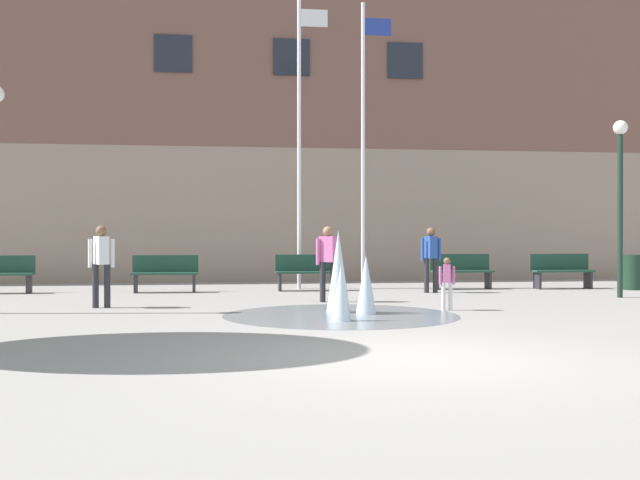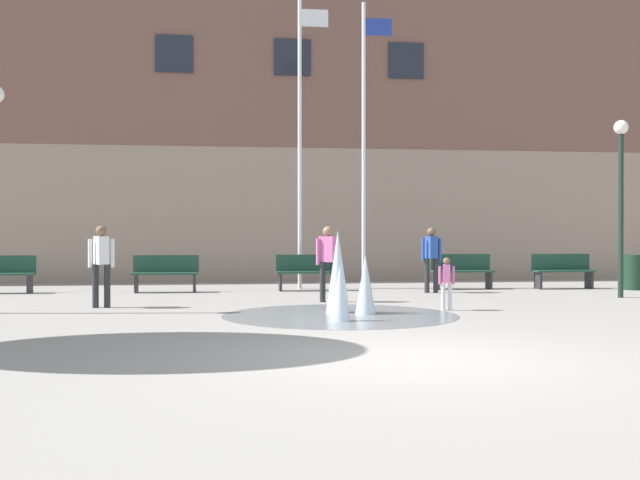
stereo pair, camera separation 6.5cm
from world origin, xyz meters
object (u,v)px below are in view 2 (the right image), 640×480
adult_near_bench (431,254)px  park_bench_left_of_flagpoles (166,273)px  park_bench_under_right_flagpole (563,270)px  park_bench_under_left_flagpole (308,272)px  adult_in_red (328,258)px  flagpole_right (365,136)px  lamp_post_right_lane (621,182)px  park_bench_center (462,271)px  trash_can (633,272)px  adult_watching (101,259)px  child_in_fountain (447,279)px  flagpole_left (301,132)px  park_bench_far_left (0,273)px

adult_near_bench → park_bench_left_of_flagpoles: bearing=-107.0°
park_bench_under_right_flagpole → adult_near_bench: 3.95m
park_bench_under_left_flagpole → adult_in_red: (0.07, -3.28, 0.45)m
flagpole_right → lamp_post_right_lane: 6.46m
park_bench_left_of_flagpoles → flagpole_right: (5.10, 0.74, 3.53)m
park_bench_left_of_flagpoles → lamp_post_right_lane: size_ratio=0.40×
park_bench_under_left_flagpole → lamp_post_right_lane: 7.68m
park_bench_center → trash_can: bearing=-10.6°
trash_can → adult_watching: bearing=-166.0°
adult_watching → lamp_post_right_lane: bearing=67.7°
adult_in_red → park_bench_left_of_flagpoles: bearing=-3.2°
park_bench_left_of_flagpoles → adult_watching: size_ratio=1.01×
child_in_fountain → adult_watching: (-6.47, 1.34, 0.35)m
child_in_fountain → adult_in_red: bearing=58.4°
child_in_fountain → flagpole_left: size_ratio=0.13×
adult_near_bench → trash_can: bearing=85.1°
park_bench_under_right_flagpole → adult_watching: 11.80m
park_bench_left_of_flagpoles → park_bench_under_left_flagpole: (3.52, 0.14, 0.00)m
park_bench_left_of_flagpoles → flagpole_left: flagpole_left is taller
park_bench_left_of_flagpoles → park_bench_center: bearing=1.3°
park_bench_center → park_bench_left_of_flagpoles: bearing=-178.7°
adult_near_bench → flagpole_right: flagpole_right is taller
park_bench_under_left_flagpole → trash_can: size_ratio=1.78×
park_bench_far_left → park_bench_under_left_flagpole: 7.46m
park_bench_far_left → adult_watching: size_ratio=1.01×
park_bench_under_left_flagpole → adult_near_bench: size_ratio=1.01×
adult_watching → park_bench_under_left_flagpole: bearing=104.6°
park_bench_under_left_flagpole → flagpole_right: size_ratio=0.21×
flagpole_left → adult_watching: bearing=-133.5°
child_in_fountain → flagpole_right: bearing=18.6°
trash_can → lamp_post_right_lane: bearing=-125.4°
park_bench_center → adult_near_bench: 1.68m
park_bench_left_of_flagpoles → adult_in_red: adult_in_red is taller
child_in_fountain → adult_near_bench: bearing=2.4°
adult_watching → flagpole_left: flagpole_left is taller
lamp_post_right_lane → flagpole_left: bearing=152.1°
park_bench_far_left → flagpole_left: (7.35, 0.56, 3.62)m
park_bench_far_left → flagpole_left: 8.21m
park_bench_far_left → park_bench_under_right_flagpole: 14.18m
lamp_post_right_lane → adult_near_bench: bearing=153.3°
park_bench_left_of_flagpoles → park_bench_under_right_flagpole: size_ratio=1.00×
park_bench_left_of_flagpoles → child_in_fountain: size_ratio=1.62×
adult_near_bench → flagpole_right: bearing=-150.5°
adult_watching → lamp_post_right_lane: lamp_post_right_lane is taller
adult_in_red → trash_can: bearing=-125.2°
park_bench_center → adult_watching: (-8.50, -4.00, 0.45)m
adult_near_bench → flagpole_right: size_ratio=0.21×
park_bench_far_left → adult_near_bench: bearing=-6.3°
park_bench_under_left_flagpole → child_in_fountain: 5.67m
adult_near_bench → flagpole_left: (-3.02, 1.71, 3.16)m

